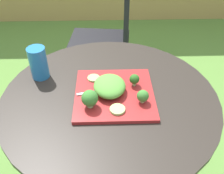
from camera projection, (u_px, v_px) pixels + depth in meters
patio_table at (110, 145)px, 1.15m from camera, size 0.82×0.82×0.75m
patio_chair at (111, 33)px, 1.82m from camera, size 0.48×0.48×0.90m
salad_plate at (114, 94)px, 0.96m from camera, size 0.29×0.29×0.01m
drinking_glass at (39, 64)px, 1.02m from camera, size 0.07×0.07×0.13m
fork at (101, 91)px, 0.96m from camera, size 0.15×0.05×0.00m
lettuce_mound at (110, 86)px, 0.95m from camera, size 0.12×0.14×0.05m
broccoli_floret_0 at (134, 79)px, 0.97m from camera, size 0.04×0.04×0.05m
broccoli_floret_1 at (90, 98)px, 0.87m from camera, size 0.06×0.06×0.07m
broccoli_floret_2 at (143, 96)px, 0.90m from camera, size 0.04×0.04×0.05m
cucumber_slice_0 at (117, 109)px, 0.88m from camera, size 0.05×0.05×0.01m
cucumber_slice_1 at (94, 78)px, 1.02m from camera, size 0.05×0.05×0.01m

